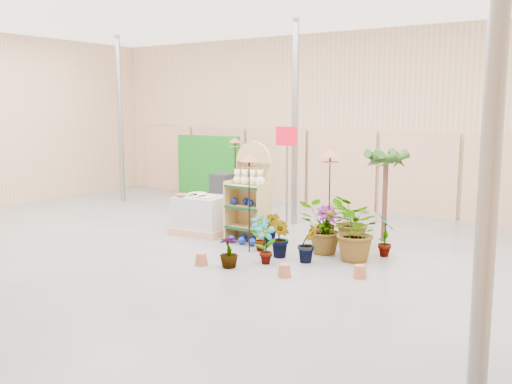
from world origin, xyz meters
TOP-DOWN VIEW (x-y plane):
  - room at (0.00, 0.91)m, footprint 15.20×12.10m
  - display_shelf at (0.06, 1.70)m, footprint 0.83×0.53m
  - teddy_bears at (0.08, 1.61)m, footprint 0.72×0.19m
  - gazing_balls_shelf at (0.06, 1.59)m, footprint 0.72×0.24m
  - gazing_balls_floor at (0.15, 1.32)m, footprint 0.63×0.39m
  - pallet_stack at (-1.11, 1.59)m, footprint 1.17×1.01m
  - charcoal_planters at (-2.12, 3.54)m, footprint 0.80×0.50m
  - trellis_stock at (-3.80, 5.20)m, footprint 2.00×0.30m
  - offer_sign at (0.10, 2.98)m, footprint 0.50×0.08m
  - bird_table_front at (0.59, 0.85)m, footprint 0.34×0.34m
  - bird_table_right at (1.72, 1.79)m, footprint 0.34×0.34m
  - bird_table_back at (-2.37, 4.53)m, footprint 0.34×0.34m
  - palm at (2.30, 3.02)m, footprint 0.70×0.70m
  - potted_plant_0 at (0.70, 1.02)m, footprint 0.41×0.33m
  - potted_plant_1 at (1.27, 0.83)m, footprint 0.49×0.46m
  - potted_plant_2 at (1.76, 1.48)m, footprint 1.09×1.12m
  - potted_plant_3 at (1.76, 1.63)m, footprint 0.62×0.62m
  - potted_plant_4 at (2.76, 1.91)m, footprint 0.43×0.48m
  - potted_plant_5 at (0.58, 1.62)m, footprint 0.38×0.33m
  - potted_plant_6 at (1.99, 2.30)m, footprint 1.16×1.16m
  - potted_plant_7 at (0.88, -0.17)m, footprint 0.42×0.42m
  - potted_plant_8 at (1.25, 0.34)m, footprint 0.44×0.44m
  - potted_plant_9 at (1.80, 0.84)m, footprint 0.45×0.46m
  - potted_plant_10 at (2.45, 1.33)m, footprint 1.00×1.10m
  - potted_plant_11 at (1.25, 2.58)m, footprint 0.39×0.39m

SIDE VIEW (x-z plane):
  - gazing_balls_floor at x=0.15m, z-range 0.00..0.15m
  - potted_plant_7 at x=0.88m, z-range 0.00..0.53m
  - potted_plant_5 at x=0.58m, z-range 0.00..0.62m
  - potted_plant_9 at x=1.80m, z-range 0.00..0.66m
  - potted_plant_11 at x=1.25m, z-range 0.00..0.67m
  - potted_plant_0 at x=0.70m, z-range 0.00..0.67m
  - potted_plant_8 at x=1.25m, z-range 0.00..0.70m
  - potted_plant_1 at x=1.27m, z-range 0.00..0.71m
  - potted_plant_4 at x=2.76m, z-range 0.00..0.77m
  - pallet_stack at x=-1.11m, z-range -0.02..0.80m
  - potted_plant_3 at x=1.76m, z-range 0.00..0.83m
  - charcoal_planters at x=-2.12m, z-range -0.08..0.92m
  - potted_plant_2 at x=1.76m, z-range 0.00..0.94m
  - potted_plant_6 at x=1.99m, z-range 0.00..0.98m
  - potted_plant_10 at x=2.45m, z-range 0.00..1.06m
  - gazing_balls_shelf at x=0.06m, z-range 0.70..0.84m
  - display_shelf at x=0.06m, z-range -0.08..1.86m
  - trellis_stock at x=-3.80m, z-range 0.00..1.80m
  - teddy_bears at x=0.08m, z-range 1.08..1.39m
  - offer_sign at x=0.10m, z-range 0.47..2.67m
  - palm at x=2.30m, z-range 0.68..2.59m
  - bird_table_front at x=0.59m, z-range 0.77..2.57m
  - bird_table_back at x=-2.37m, z-range 0.78..2.61m
  - bird_table_right at x=1.72m, z-range 0.80..2.67m
  - room at x=0.00m, z-range -0.14..4.56m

